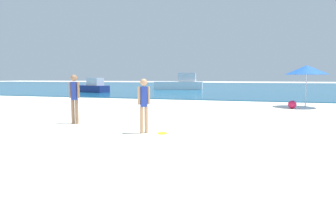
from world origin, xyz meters
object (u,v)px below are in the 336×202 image
(frisbee, at_px, (162,133))
(beach_ball, at_px, (292,105))
(boat_far, at_px, (180,84))
(person_distant, at_px, (74,96))
(beach_umbrella, at_px, (307,70))
(person_standing, at_px, (144,102))
(boat_near, at_px, (91,87))

(frisbee, relative_size, beach_ball, 0.66)
(boat_far, relative_size, beach_ball, 15.13)
(person_distant, bearing_deg, beach_umbrella, -142.03)
(frisbee, xyz_separation_m, person_distant, (-3.34, 0.75, 0.94))
(person_standing, distance_m, beach_umbrella, 10.41)
(beach_umbrella, bearing_deg, boat_far, 121.52)
(person_distant, xyz_separation_m, beach_ball, (7.89, 6.85, -0.74))
(frisbee, bearing_deg, boat_near, 126.74)
(boat_near, xyz_separation_m, beach_umbrella, (18.26, -8.85, 1.40))
(person_standing, distance_m, frisbee, 1.01)
(person_standing, distance_m, boat_near, 21.36)
(boat_far, bearing_deg, beach_umbrella, 117.11)
(person_distant, height_order, boat_far, boat_far)
(frisbee, relative_size, person_distant, 0.16)
(person_standing, relative_size, frisbee, 5.75)
(person_standing, bearing_deg, beach_umbrella, -159.55)
(frisbee, distance_m, boat_far, 26.90)
(beach_ball, bearing_deg, boat_near, 150.92)
(boat_near, bearing_deg, beach_ball, 168.26)
(beach_ball, relative_size, beach_umbrella, 0.19)
(person_distant, distance_m, beach_umbrella, 11.65)
(boat_near, distance_m, beach_ball, 20.01)
(frisbee, height_order, boat_near, boat_near)
(boat_far, xyz_separation_m, beach_umbrella, (10.93, -17.82, 1.19))
(person_distant, distance_m, boat_far, 25.66)
(person_distant, xyz_separation_m, boat_far, (-2.27, 25.55, -0.18))
(boat_near, height_order, beach_ball, boat_near)
(person_distant, xyz_separation_m, boat_near, (-9.59, 16.58, -0.38))
(boat_near, bearing_deg, boat_far, -111.87)
(person_standing, relative_size, person_distant, 0.92)
(beach_ball, bearing_deg, frisbee, -120.92)
(frisbee, bearing_deg, beach_ball, 59.08)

